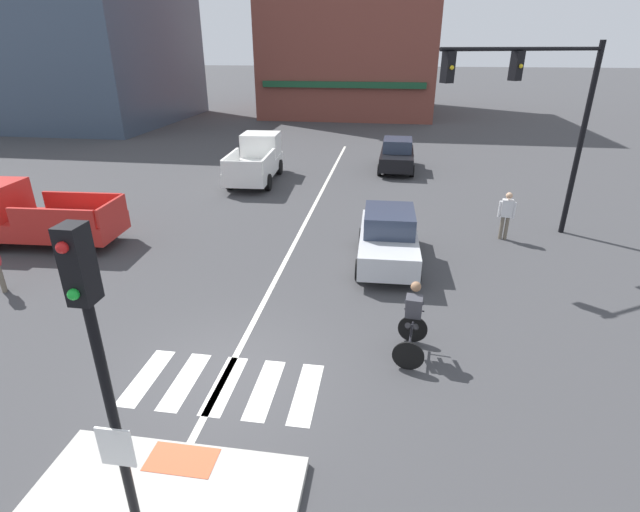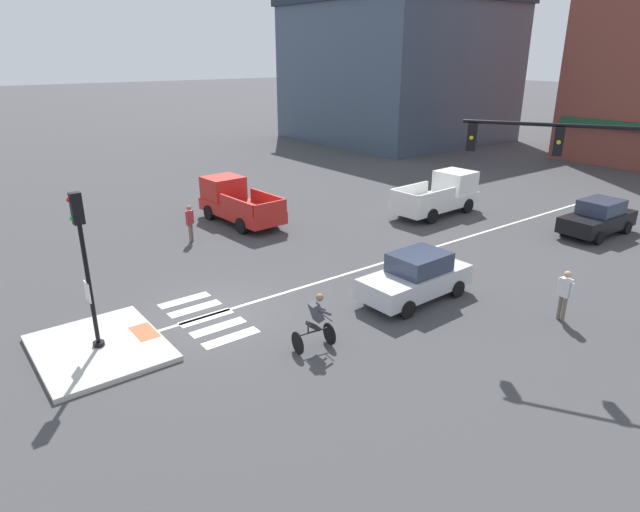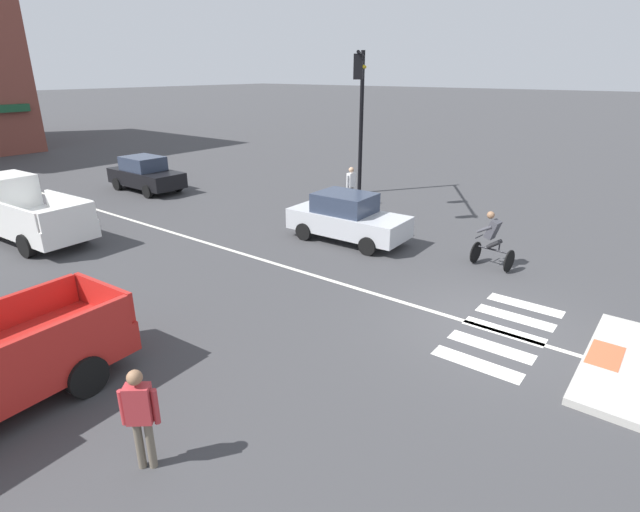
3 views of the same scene
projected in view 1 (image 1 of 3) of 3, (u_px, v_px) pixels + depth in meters
name	position (u px, v px, depth m)	size (l,w,h in m)	color
ground_plane	(230.00, 375.00, 9.70)	(300.00, 300.00, 0.00)	#3D3D3F
tactile_pad_front	(182.00, 459.00, 7.53)	(1.10, 0.60, 0.01)	#DB5B38
signal_pole	(103.00, 375.00, 5.24)	(0.44, 0.38, 4.46)	black
crosswalk_stripe_a	(147.00, 377.00, 9.64)	(0.44, 1.80, 0.01)	silver
crosswalk_stripe_b	(185.00, 381.00, 9.52)	(0.44, 1.80, 0.01)	silver
crosswalk_stripe_c	(224.00, 385.00, 9.41)	(0.44, 1.80, 0.01)	silver
crosswalk_stripe_d	(265.00, 389.00, 9.30)	(0.44, 1.80, 0.01)	silver
crosswalk_stripe_e	(306.00, 393.00, 9.19)	(0.44, 1.80, 0.01)	silver
lane_centre_line	(309.00, 215.00, 18.74)	(0.14, 28.00, 0.01)	silver
traffic_light_mast	(544.00, 106.00, 14.58)	(5.21, 3.22, 6.32)	black
building_corner_left	(353.00, 20.00, 44.78)	(15.70, 16.62, 16.60)	brown
building_corner_right	(68.00, 42.00, 39.41)	(17.57, 16.86, 12.74)	#3D4C60
car_black_eastbound_distant	(397.00, 155.00, 25.17)	(1.90, 4.13, 1.64)	black
car_silver_eastbound_mid	(388.00, 237.00, 14.43)	(1.94, 4.15, 1.64)	silver
pickup_truck_red_cross_left	(27.00, 216.00, 15.68)	(5.20, 2.27, 2.08)	red
pickup_truck_white_westbound_distant	(257.00, 160.00, 23.37)	(2.26, 5.19, 2.08)	white
cyclist	(413.00, 319.00, 10.04)	(0.78, 1.16, 1.68)	black
pedestrian_waiting_far_side	(507.00, 212.00, 16.08)	(0.55, 0.27, 1.67)	#6B6051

